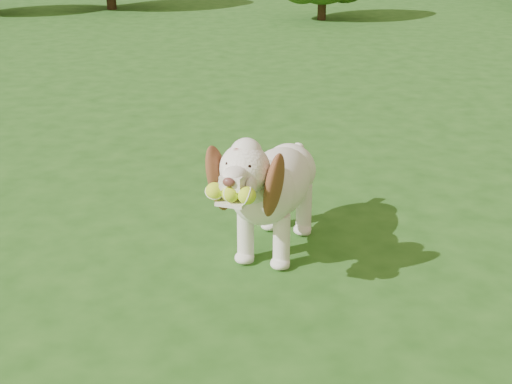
{
  "coord_description": "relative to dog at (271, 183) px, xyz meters",
  "views": [
    {
      "loc": [
        0.55,
        -3.34,
        1.69
      ],
      "look_at": [
        0.38,
        -0.29,
        0.43
      ],
      "focal_mm": 50.0,
      "sensor_mm": 36.0,
      "label": 1
    }
  ],
  "objects": [
    {
      "name": "dog",
      "position": [
        0.0,
        0.0,
        0.0
      ],
      "size": [
        0.58,
        1.11,
        0.73
      ],
      "rotation": [
        0.0,
        0.0,
        -0.28
      ],
      "color": "white",
      "rests_on": "ground"
    },
    {
      "name": "ground",
      "position": [
        -0.44,
        0.07,
        -0.39
      ],
      "size": [
        80.0,
        80.0,
        0.0
      ],
      "primitive_type": "plane",
      "color": "#1D4814",
      "rests_on": "ground"
    }
  ]
}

